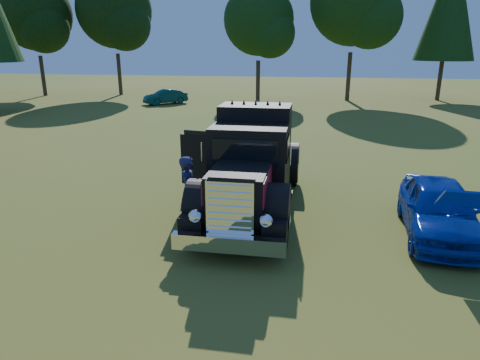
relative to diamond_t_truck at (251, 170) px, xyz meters
name	(u,v)px	position (x,y,z in m)	size (l,w,h in m)	color
ground	(263,239)	(0.59, -1.77, -1.28)	(120.00, 120.00, 0.00)	#3B581A
treeline	(280,7)	(-1.41, 25.43, 6.37)	(72.10, 24.04, 13.84)	#2D2116
diamond_t_truck	(251,170)	(0.00, 0.00, 0.00)	(3.37, 7.16, 3.00)	black
hotrod_coupe	(439,209)	(4.92, -0.77, -0.57)	(1.98, 4.34, 1.89)	navy
spectator_near	(189,193)	(-1.39, -1.45, -0.30)	(0.72, 0.47, 1.97)	navy
spectator_far	(196,178)	(-1.76, 0.50, -0.50)	(0.75, 0.59, 1.55)	#212D4D
distant_teal_car	(166,97)	(-10.58, 23.06, -0.68)	(1.26, 3.61, 1.19)	#0B4344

